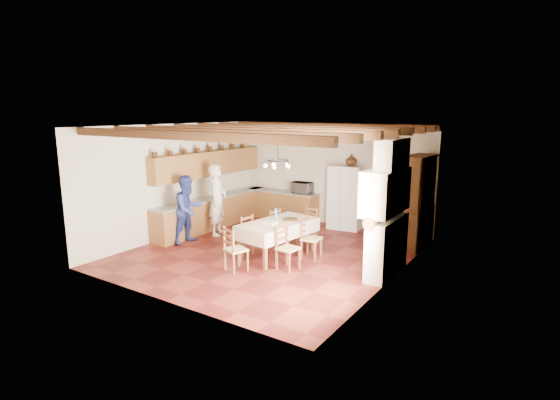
# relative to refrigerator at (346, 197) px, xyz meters

# --- Properties ---
(floor) EXTENTS (6.00, 6.50, 0.02)m
(floor) POSITION_rel_refrigerator_xyz_m (-0.55, -3.08, -0.92)
(floor) COLOR #4E1613
(floor) RESTS_ON ground
(ceiling) EXTENTS (6.00, 6.50, 0.02)m
(ceiling) POSITION_rel_refrigerator_xyz_m (-0.55, -3.08, 2.10)
(ceiling) COLOR silver
(ceiling) RESTS_ON ground
(wall_back) EXTENTS (6.00, 0.02, 3.00)m
(wall_back) POSITION_rel_refrigerator_xyz_m (-0.55, 0.18, 0.59)
(wall_back) COLOR beige
(wall_back) RESTS_ON ground
(wall_front) EXTENTS (6.00, 0.02, 3.00)m
(wall_front) POSITION_rel_refrigerator_xyz_m (-0.55, -6.34, 0.59)
(wall_front) COLOR beige
(wall_front) RESTS_ON ground
(wall_left) EXTENTS (0.02, 6.50, 3.00)m
(wall_left) POSITION_rel_refrigerator_xyz_m (-3.56, -3.08, 0.59)
(wall_left) COLOR beige
(wall_left) RESTS_ON ground
(wall_right) EXTENTS (0.02, 6.50, 3.00)m
(wall_right) POSITION_rel_refrigerator_xyz_m (2.46, -3.08, 0.59)
(wall_right) COLOR beige
(wall_right) RESTS_ON ground
(ceiling_beams) EXTENTS (6.00, 6.30, 0.16)m
(ceiling_beams) POSITION_rel_refrigerator_xyz_m (-0.55, -3.08, 2.00)
(ceiling_beams) COLOR #392113
(ceiling_beams) RESTS_ON ground
(lower_cabinets_left) EXTENTS (0.60, 4.30, 0.86)m
(lower_cabinets_left) POSITION_rel_refrigerator_xyz_m (-3.25, -2.03, -0.48)
(lower_cabinets_left) COLOR brown
(lower_cabinets_left) RESTS_ON ground
(lower_cabinets_back) EXTENTS (2.30, 0.60, 0.86)m
(lower_cabinets_back) POSITION_rel_refrigerator_xyz_m (-2.10, -0.13, -0.48)
(lower_cabinets_back) COLOR brown
(lower_cabinets_back) RESTS_ON ground
(countertop_left) EXTENTS (0.62, 4.30, 0.04)m
(countertop_left) POSITION_rel_refrigerator_xyz_m (-3.25, -2.03, -0.03)
(countertop_left) COLOR gray
(countertop_left) RESTS_ON lower_cabinets_left
(countertop_back) EXTENTS (2.34, 0.62, 0.04)m
(countertop_back) POSITION_rel_refrigerator_xyz_m (-2.10, -0.13, -0.03)
(countertop_back) COLOR gray
(countertop_back) RESTS_ON lower_cabinets_back
(backsplash_left) EXTENTS (0.03, 4.30, 0.60)m
(backsplash_left) POSITION_rel_refrigerator_xyz_m (-3.54, -2.03, 0.29)
(backsplash_left) COLOR silver
(backsplash_left) RESTS_ON ground
(backsplash_back) EXTENTS (2.30, 0.03, 0.60)m
(backsplash_back) POSITION_rel_refrigerator_xyz_m (-2.10, 0.16, 0.29)
(backsplash_back) COLOR silver
(backsplash_back) RESTS_ON ground
(upper_cabinets) EXTENTS (0.35, 4.20, 0.70)m
(upper_cabinets) POSITION_rel_refrigerator_xyz_m (-3.38, -2.03, 0.94)
(upper_cabinets) COLOR brown
(upper_cabinets) RESTS_ON ground
(fireplace) EXTENTS (0.56, 1.60, 2.80)m
(fireplace) POSITION_rel_refrigerator_xyz_m (2.17, -2.88, 0.49)
(fireplace) COLOR beige
(fireplace) RESTS_ON ground
(wall_picture) EXTENTS (0.34, 0.03, 0.42)m
(wall_picture) POSITION_rel_refrigerator_xyz_m (1.00, 0.15, 0.94)
(wall_picture) COLOR #322314
(wall_picture) RESTS_ON ground
(refrigerator) EXTENTS (0.98, 0.84, 1.82)m
(refrigerator) POSITION_rel_refrigerator_xyz_m (0.00, 0.00, 0.00)
(refrigerator) COLOR white
(refrigerator) RESTS_ON floor
(hutch) EXTENTS (0.62, 1.30, 2.29)m
(hutch) POSITION_rel_refrigerator_xyz_m (2.20, -0.69, 0.23)
(hutch) COLOR #3D2213
(hutch) RESTS_ON floor
(dining_table) EXTENTS (1.23, 2.03, 0.84)m
(dining_table) POSITION_rel_refrigerator_xyz_m (-0.24, -3.19, -0.16)
(dining_table) COLOR beige
(dining_table) RESTS_ON floor
(chandelier) EXTENTS (0.47, 0.47, 0.03)m
(chandelier) POSITION_rel_refrigerator_xyz_m (-0.24, -3.19, 1.34)
(chandelier) COLOR black
(chandelier) RESTS_ON ground
(chair_left_near) EXTENTS (0.44, 0.46, 0.96)m
(chair_left_near) POSITION_rel_refrigerator_xyz_m (-1.05, -3.50, -0.43)
(chair_left_near) COLOR brown
(chair_left_near) RESTS_ON floor
(chair_left_far) EXTENTS (0.44, 0.46, 0.96)m
(chair_left_far) POSITION_rel_refrigerator_xyz_m (-0.87, -2.60, -0.43)
(chair_left_far) COLOR brown
(chair_left_far) RESTS_ON floor
(chair_right_near) EXTENTS (0.44, 0.46, 0.96)m
(chair_right_near) POSITION_rel_refrigerator_xyz_m (0.40, -3.76, -0.43)
(chair_right_near) COLOR brown
(chair_right_near) RESTS_ON floor
(chair_right_far) EXTENTS (0.44, 0.46, 0.96)m
(chair_right_far) POSITION_rel_refrigerator_xyz_m (0.46, -2.86, -0.43)
(chair_right_far) COLOR brown
(chair_right_far) RESTS_ON floor
(chair_end_near) EXTENTS (0.53, 0.52, 0.96)m
(chair_end_near) POSITION_rel_refrigerator_xyz_m (-0.48, -4.43, -0.43)
(chair_end_near) COLOR brown
(chair_end_near) RESTS_ON floor
(chair_end_far) EXTENTS (0.48, 0.47, 0.96)m
(chair_end_far) POSITION_rel_refrigerator_xyz_m (-0.12, -2.03, -0.43)
(chair_end_far) COLOR brown
(chair_end_far) RESTS_ON floor
(person_man) EXTENTS (0.68, 0.82, 1.94)m
(person_man) POSITION_rel_refrigerator_xyz_m (-2.63, -2.55, 0.06)
(person_man) COLOR white
(person_man) RESTS_ON floor
(person_woman_blue) EXTENTS (0.71, 0.89, 1.75)m
(person_woman_blue) POSITION_rel_refrigerator_xyz_m (-2.76, -3.52, -0.03)
(person_woman_blue) COLOR navy
(person_woman_blue) RESTS_ON floor
(person_woman_red) EXTENTS (0.59, 0.99, 1.59)m
(person_woman_red) POSITION_rel_refrigerator_xyz_m (1.74, -2.42, -0.12)
(person_woman_red) COLOR #AE4127
(person_woman_red) RESTS_ON floor
(microwave) EXTENTS (0.60, 0.41, 0.33)m
(microwave) POSITION_rel_refrigerator_xyz_m (-1.40, -0.13, 0.15)
(microwave) COLOR silver
(microwave) RESTS_ON countertop_back
(fridge_vase) EXTENTS (0.39, 0.39, 0.32)m
(fridge_vase) POSITION_rel_refrigerator_xyz_m (0.11, 0.00, 1.07)
(fridge_vase) COLOR #3D2213
(fridge_vase) RESTS_ON refrigerator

